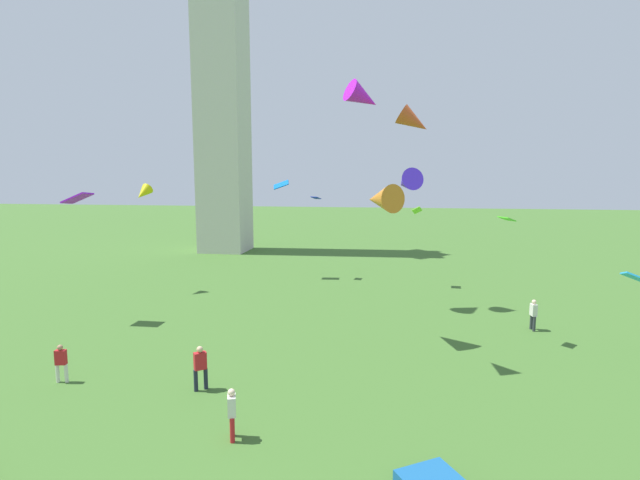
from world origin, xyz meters
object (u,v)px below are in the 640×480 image
object	(u,v)px
kite_flying_4	(414,122)
kite_flying_11	(77,198)
kite_flying_8	(640,279)
person_2	(61,361)
person_3	(533,313)
kite_flying_6	(507,219)
kite_flying_5	(363,97)
kite_flying_2	(281,185)
person_0	(232,411)
kite_flying_1	(407,182)
kite_flying_0	(417,210)
kite_flying_3	(143,193)
person_1	(200,365)
monument_obelisk	(221,37)
kite_flying_7	(381,199)
kite_flying_9	(316,198)

from	to	relation	value
kite_flying_4	kite_flying_11	size ratio (longest dim) A/B	1.62
kite_flying_8	person_2	bearing A→B (deg)	29.35
person_3	kite_flying_6	distance (m)	6.15
kite_flying_5	kite_flying_2	bearing A→B (deg)	10.47
person_0	kite_flying_1	size ratio (longest dim) A/B	0.97
kite_flying_11	kite_flying_2	bearing A→B (deg)	-123.08
kite_flying_0	kite_flying_3	world-z (taller)	kite_flying_3
person_2	kite_flying_6	bearing A→B (deg)	12.23
kite_flying_4	kite_flying_11	world-z (taller)	kite_flying_4
kite_flying_4	kite_flying_1	bearing A→B (deg)	178.40
kite_flying_3	kite_flying_8	bearing A→B (deg)	-1.62
kite_flying_5	kite_flying_11	distance (m)	17.46
person_0	person_2	world-z (taller)	person_0
kite_flying_1	kite_flying_8	xyz separation A→B (m)	(10.81, 2.99, -4.47)
kite_flying_1	kite_flying_2	xyz separation A→B (m)	(-9.42, 16.89, -0.44)
person_0	kite_flying_2	world-z (taller)	kite_flying_2
kite_flying_0	kite_flying_3	xyz separation A→B (m)	(-19.17, -4.65, 1.33)
person_1	kite_flying_1	bearing A→B (deg)	167.78
monument_obelisk	person_3	xyz separation A→B (m)	(25.91, -24.00, -21.83)
person_2	kite_flying_2	bearing A→B (deg)	68.88
person_3	kite_flying_2	distance (m)	20.96
person_0	person_3	distance (m)	17.88
kite_flying_2	kite_flying_7	bearing A→B (deg)	115.39
kite_flying_4	kite_flying_11	xyz separation A→B (m)	(-18.45, -5.88, -4.47)
person_1	kite_flying_6	size ratio (longest dim) A/B	1.81
person_2	kite_flying_9	distance (m)	22.94
monument_obelisk	kite_flying_0	size ratio (longest dim) A/B	50.60
person_3	kite_flying_5	world-z (taller)	kite_flying_5
kite_flying_3	kite_flying_7	xyz separation A→B (m)	(16.77, -7.63, 0.07)
kite_flying_5	kite_flying_9	bearing A→B (deg)	-3.95
person_3	kite_flying_9	bearing A→B (deg)	42.91
kite_flying_0	kite_flying_9	xyz separation A→B (m)	(-7.89, 1.76, 0.78)
kite_flying_1	kite_flying_6	size ratio (longest dim) A/B	1.77
person_0	kite_flying_9	distance (m)	24.76
person_0	kite_flying_6	bearing A→B (deg)	-63.67
kite_flying_6	person_1	bearing A→B (deg)	-17.55
kite_flying_1	person_0	bearing A→B (deg)	31.14
kite_flying_1	kite_flying_6	bearing A→B (deg)	-165.43
kite_flying_3	kite_flying_5	size ratio (longest dim) A/B	0.57
monument_obelisk	kite_flying_5	world-z (taller)	monument_obelisk
kite_flying_3	kite_flying_6	world-z (taller)	kite_flying_3
person_2	kite_flying_11	size ratio (longest dim) A/B	1.12
monument_obelisk	kite_flying_2	distance (m)	22.04
kite_flying_5	kite_flying_3	bearing A→B (deg)	52.72
kite_flying_7	kite_flying_5	bearing A→B (deg)	-116.05
kite_flying_0	kite_flying_1	size ratio (longest dim) A/B	0.52
person_2	kite_flying_6	distance (m)	20.73
kite_flying_2	monument_obelisk	bearing A→B (deg)	-59.43
kite_flying_0	kite_flying_1	bearing A→B (deg)	-167.15
person_2	kite_flying_5	world-z (taller)	kite_flying_5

